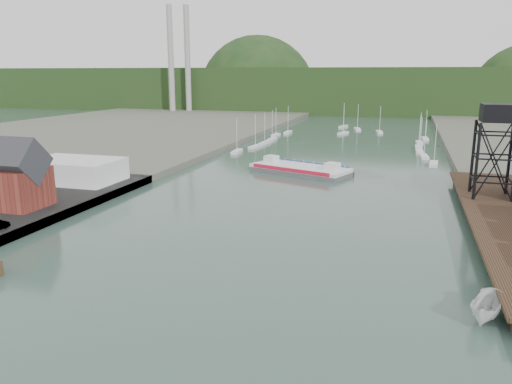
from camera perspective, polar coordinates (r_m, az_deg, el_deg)
The scene contains 9 objects.
ground at distance 46.62m, azimuth -12.06°, elevation -16.78°, with size 600.00×600.00×0.00m, color #2D463F.
harbor_building at distance 91.60m, azimuth -26.50°, elevation 1.25°, with size 12.20×8.20×8.90m.
white_shed at distance 108.27m, azimuth -20.00°, elevation 2.35°, with size 18.00×12.00×4.50m, color silver.
lift_tower at distance 94.40m, azimuth 25.94°, elevation 7.53°, with size 6.50×6.50×16.00m.
marina_sailboats at distance 176.07m, azimuth 10.12°, elevation 5.81°, with size 57.71×92.65×0.90m.
smokestacks at distance 295.82m, azimuth -8.76°, elevation 14.66°, with size 11.20×8.20×60.00m.
distant_hills at distance 337.40m, azimuth 12.90°, elevation 10.98°, with size 500.00×120.00×80.00m.
chain_ferry at distance 118.78m, azimuth 5.10°, elevation 2.63°, with size 25.24×16.83×3.38m.
motorboat at distance 53.70m, azimuth 24.90°, elevation -12.03°, with size 2.48×6.60×2.55m, color silver.
Camera 1 is at (20.29, -34.93, 23.28)m, focal length 35.00 mm.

